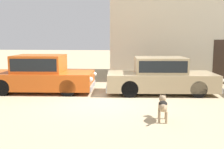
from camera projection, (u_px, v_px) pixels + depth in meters
The scene contains 4 objects.
ground_plane at pixel (101, 101), 9.10m from camera, with size 80.00×80.00×0.00m, color tan.
parked_sedan_nearest at pixel (41, 74), 10.57m from camera, with size 4.41×2.04×1.49m.
parked_sedan_second at pixel (160, 76), 10.28m from camera, with size 4.43×2.04×1.43m.
stray_dog_spotted at pixel (163, 105), 6.85m from camera, with size 0.28×1.01×0.64m.
Camera 1 is at (1.20, -8.82, 2.14)m, focal length 41.85 mm.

